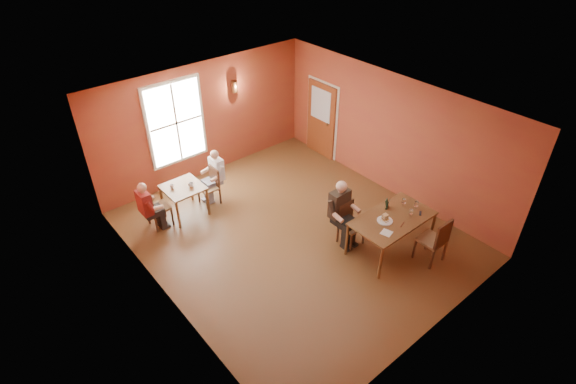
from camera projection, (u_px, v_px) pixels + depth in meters
ground at (294, 234)px, 10.02m from camera, size 6.00×7.00×0.01m
wall_back at (205, 120)px, 11.36m from camera, size 6.00×0.04×3.00m
wall_front at (441, 273)px, 6.96m from camera, size 6.00×0.04×3.00m
wall_left at (160, 240)px, 7.58m from camera, size 0.04×7.00×3.00m
wall_right at (389, 134)px, 10.74m from camera, size 0.04×7.00×3.00m
ceiling at (295, 110)px, 8.30m from camera, size 6.00×7.00×0.04m
window at (176, 123)px, 10.80m from camera, size 1.36×0.10×1.96m
door at (321, 120)px, 12.41m from camera, size 0.12×1.04×2.10m
wall_sconce at (234, 87)px, 11.38m from camera, size 0.16×0.16×0.28m
main_table at (390, 233)px, 9.42m from camera, size 1.76×0.99×0.82m
chair_diner_main at (352, 225)px, 9.52m from camera, size 0.43×0.43×0.98m
diner_main at (353, 217)px, 9.37m from camera, size 0.58×0.58×1.44m
chair_empty at (432, 239)px, 9.07m from camera, size 0.48×0.48×1.07m
plate_food at (385, 220)px, 9.08m from camera, size 0.42×0.42×0.04m
sandwich at (385, 218)px, 9.08m from camera, size 0.11×0.11×0.12m
goblet_a at (404, 202)px, 9.45m from camera, size 0.09×0.09×0.20m
goblet_b at (416, 205)px, 9.35m from camera, size 0.11×0.11×0.22m
goblet_c at (411, 213)px, 9.15m from camera, size 0.09×0.09×0.20m
menu_stand at (387, 204)px, 9.39m from camera, size 0.14×0.11×0.21m
knife at (402, 225)px, 9.00m from camera, size 0.20×0.08×0.00m
napkin at (387, 233)px, 8.79m from camera, size 0.25×0.25×0.01m
sunglasses at (420, 213)px, 9.30m from camera, size 0.14×0.11×0.02m
second_table at (185, 200)px, 10.45m from camera, size 0.85×0.85×0.75m
chair_diner_white at (208, 187)px, 10.74m from camera, size 0.41×0.41×0.94m
diner_white at (209, 181)px, 10.66m from camera, size 0.51×0.51×1.27m
chair_diner_maroon at (158, 207)px, 10.04m from camera, size 0.44×0.44×0.99m
diner_maroon at (156, 203)px, 9.95m from camera, size 0.50×0.50×1.25m
cup_a at (191, 185)px, 10.21m from camera, size 0.15×0.15×0.10m
cup_b at (172, 186)px, 10.17m from camera, size 0.11×0.11×0.09m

